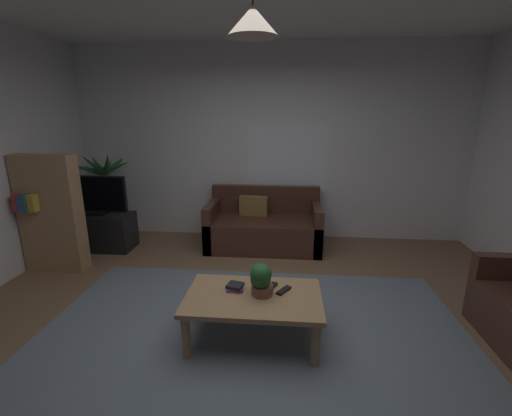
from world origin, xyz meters
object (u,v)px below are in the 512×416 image
(book_on_table_0, at_px, (235,289))
(pendant_lamp, at_px, (253,21))
(remote_on_table_0, at_px, (284,290))
(remote_on_table_1, at_px, (271,287))
(potted_palm_corner, at_px, (107,195))
(couch_under_window, at_px, (264,228))
(bookshelf_corner, at_px, (50,214))
(book_on_table_1, at_px, (235,285))
(potted_plant_on_table, at_px, (261,279))
(tv_stand, at_px, (101,231))
(coffee_table, at_px, (253,302))
(tv, at_px, (95,195))

(book_on_table_0, bearing_deg, pendant_lamp, -21.65)
(book_on_table_0, bearing_deg, remote_on_table_0, 2.86)
(remote_on_table_1, relative_size, potted_palm_corner, 0.12)
(couch_under_window, distance_m, bookshelf_corner, 2.67)
(couch_under_window, xyz_separation_m, potted_palm_corner, (-2.41, 0.23, 0.37))
(book_on_table_1, xyz_separation_m, potted_plant_on_table, (0.22, -0.06, 0.10))
(book_on_table_1, distance_m, tv_stand, 2.79)
(pendant_lamp, bearing_deg, tv_stand, 141.81)
(book_on_table_0, bearing_deg, coffee_table, -21.65)
(remote_on_table_0, height_order, pendant_lamp, pendant_lamp)
(potted_palm_corner, bearing_deg, pendant_lamp, -43.58)
(book_on_table_1, xyz_separation_m, remote_on_table_0, (0.41, 0.01, -0.03))
(tv_stand, bearing_deg, remote_on_table_1, -34.53)
(remote_on_table_0, xyz_separation_m, potted_plant_on_table, (-0.19, -0.07, 0.13))
(bookshelf_corner, bearing_deg, tv_stand, 74.88)
(book_on_table_0, bearing_deg, book_on_table_1, 97.50)
(couch_under_window, distance_m, coffee_table, 2.11)
(book_on_table_1, relative_size, pendant_lamp, 0.27)
(tv_stand, relative_size, tv, 1.03)
(book_on_table_0, bearing_deg, tv_stand, 140.80)
(book_on_table_0, height_order, potted_palm_corner, potted_palm_corner)
(book_on_table_1, xyz_separation_m, tv, (-2.16, 1.73, 0.33))
(remote_on_table_1, height_order, bookshelf_corner, bookshelf_corner)
(tv_stand, distance_m, potted_palm_corner, 0.66)
(coffee_table, bearing_deg, pendant_lamp, 110.56)
(couch_under_window, bearing_deg, potted_palm_corner, 174.50)
(book_on_table_0, distance_m, potted_palm_corner, 3.25)
(potted_palm_corner, xyz_separation_m, pendant_lamp, (2.46, -2.34, 1.79))
(couch_under_window, height_order, remote_on_table_1, couch_under_window)
(pendant_lamp, bearing_deg, potted_plant_on_table, 14.31)
(potted_palm_corner, relative_size, pendant_lamp, 2.93)
(potted_plant_on_table, bearing_deg, couch_under_window, 93.15)
(tv_stand, bearing_deg, pendant_lamp, -38.19)
(book_on_table_0, bearing_deg, potted_plant_on_table, -12.20)
(couch_under_window, xyz_separation_m, book_on_table_0, (-0.11, -2.05, 0.14))
(couch_under_window, height_order, remote_on_table_0, couch_under_window)
(book_on_table_0, relative_size, tv, 0.15)
(coffee_table, height_order, potted_plant_on_table, potted_plant_on_table)
(book_on_table_1, distance_m, tv, 2.79)
(couch_under_window, bearing_deg, pendant_lamp, -88.54)
(book_on_table_0, bearing_deg, potted_palm_corner, 135.28)
(book_on_table_1, distance_m, pendant_lamp, 2.00)
(tv_stand, xyz_separation_m, pendant_lamp, (2.33, -1.83, 2.19))
(remote_on_table_1, height_order, tv_stand, tv_stand)
(couch_under_window, xyz_separation_m, potted_plant_on_table, (0.12, -2.09, 0.27))
(remote_on_table_1, bearing_deg, pendant_lamp, -111.70)
(tv_stand, height_order, tv, tv)
(couch_under_window, distance_m, book_on_table_1, 2.04)
(potted_palm_corner, height_order, pendant_lamp, pendant_lamp)
(potted_plant_on_table, height_order, potted_palm_corner, potted_palm_corner)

